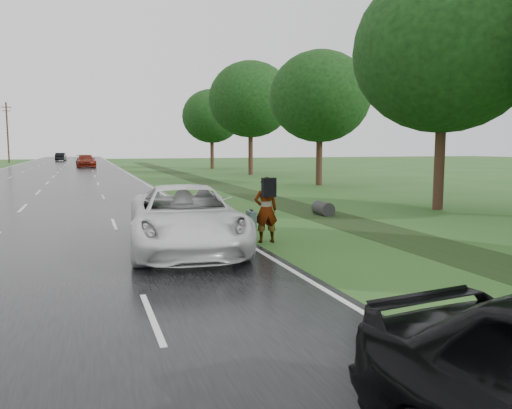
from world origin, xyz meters
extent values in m
cube|color=black|center=(0.00, 45.00, 0.02)|extent=(14.00, 180.00, 0.04)
cube|color=silver|center=(6.75, 45.00, 0.04)|extent=(0.12, 180.00, 0.01)
cube|color=silver|center=(0.00, 45.00, 0.04)|extent=(0.12, 180.00, 0.01)
cube|color=black|center=(11.50, 20.00, 0.00)|extent=(2.20, 120.00, 0.01)
cylinder|color=#2D2D2D|center=(11.50, 10.00, 0.25)|extent=(0.56, 1.00, 0.56)
cylinder|color=#3D2319|center=(-9.20, 85.00, 5.00)|extent=(0.26, 0.26, 10.00)
cube|color=#3D2319|center=(-9.20, 85.00, 9.20)|extent=(1.60, 0.12, 0.12)
cube|color=#3D2319|center=(-9.20, 85.00, 8.60)|extent=(1.20, 0.10, 0.10)
cylinder|color=#3D2319|center=(17.00, 10.00, 1.92)|extent=(0.44, 0.44, 3.84)
ellipsoid|color=black|center=(17.00, 10.00, 6.69)|extent=(7.60, 7.60, 6.84)
cylinder|color=#3D2319|center=(18.20, 24.00, 1.76)|extent=(0.44, 0.44, 3.52)
ellipsoid|color=black|center=(18.20, 24.00, 6.14)|extent=(7.00, 7.00, 6.30)
cylinder|color=#3D2319|center=(17.80, 38.00, 2.08)|extent=(0.44, 0.44, 4.16)
ellipsoid|color=black|center=(17.80, 38.00, 7.16)|extent=(8.00, 8.00, 7.20)
cylinder|color=#3D2319|center=(17.50, 52.00, 1.84)|extent=(0.44, 0.44, 3.68)
ellipsoid|color=black|center=(17.50, 52.00, 6.38)|extent=(7.20, 7.20, 6.48)
imported|color=#A5998C|center=(7.39, 5.40, 0.93)|extent=(0.70, 0.48, 1.86)
cube|color=black|center=(7.37, 5.12, 1.59)|extent=(0.38, 0.24, 0.52)
cube|color=#3C5753|center=(7.00, 5.52, 0.68)|extent=(0.20, 0.53, 0.42)
cube|color=black|center=(7.00, 5.52, 0.93)|extent=(0.06, 0.18, 0.04)
imported|color=white|center=(5.02, 5.00, 0.87)|extent=(3.30, 6.21, 1.66)
imported|color=#67150B|center=(2.86, 60.71, 0.85)|extent=(2.64, 5.74, 1.63)
imported|color=black|center=(-1.39, 92.52, 0.81)|extent=(1.94, 4.75, 1.53)
camera|label=1|loc=(2.58, -7.67, 2.70)|focal=35.00mm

